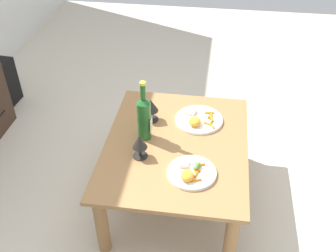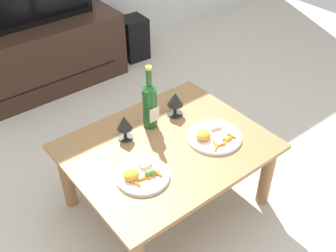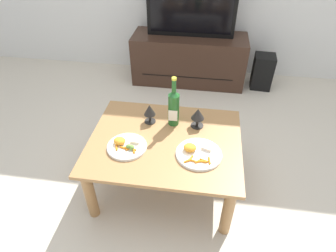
{
  "view_description": "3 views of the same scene",
  "coord_description": "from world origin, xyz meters",
  "px_view_note": "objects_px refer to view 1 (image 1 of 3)",
  "views": [
    {
      "loc": [
        -1.7,
        -0.2,
        1.88
      ],
      "look_at": [
        0.03,
        0.05,
        0.53
      ],
      "focal_mm": 42.43,
      "sensor_mm": 36.0,
      "label": 1
    },
    {
      "loc": [
        -0.96,
        -1.22,
        1.78
      ],
      "look_at": [
        0.03,
        0.03,
        0.53
      ],
      "focal_mm": 42.59,
      "sensor_mm": 36.0,
      "label": 2
    },
    {
      "loc": [
        0.23,
        -1.41,
        1.69
      ],
      "look_at": [
        0.01,
        0.07,
        0.5
      ],
      "focal_mm": 30.59,
      "sensor_mm": 36.0,
      "label": 3
    }
  ],
  "objects_px": {
    "goblet_right": "(151,107)",
    "dinner_plate_right": "(198,119)",
    "goblet_left": "(140,143)",
    "dining_table": "(176,153)",
    "dinner_plate_left": "(191,172)",
    "floor_speaker": "(0,82)",
    "wine_bottle": "(144,117)"
  },
  "relations": [
    {
      "from": "goblet_right",
      "to": "dinner_plate_right",
      "type": "distance_m",
      "value": 0.3
    },
    {
      "from": "goblet_left",
      "to": "goblet_right",
      "type": "relative_size",
      "value": 0.99
    },
    {
      "from": "dining_table",
      "to": "dinner_plate_left",
      "type": "xyz_separation_m",
      "value": [
        -0.23,
        -0.11,
        0.09
      ]
    },
    {
      "from": "dinner_plate_right",
      "to": "dining_table",
      "type": "bearing_deg",
      "value": 154.57
    },
    {
      "from": "floor_speaker",
      "to": "dinner_plate_right",
      "type": "xyz_separation_m",
      "value": [
        -0.62,
        -1.66,
        0.26
      ]
    },
    {
      "from": "dining_table",
      "to": "goblet_left",
      "type": "distance_m",
      "value": 0.28
    },
    {
      "from": "dinner_plate_left",
      "to": "dinner_plate_right",
      "type": "xyz_separation_m",
      "value": [
        0.46,
        0.0,
        -0.0
      ]
    },
    {
      "from": "floor_speaker",
      "to": "goblet_right",
      "type": "bearing_deg",
      "value": -111.76
    },
    {
      "from": "floor_speaker",
      "to": "dinner_plate_left",
      "type": "xyz_separation_m",
      "value": [
        -1.08,
        -1.66,
        0.26
      ]
    },
    {
      "from": "goblet_right",
      "to": "dining_table",
      "type": "bearing_deg",
      "value": -138.2
    },
    {
      "from": "dining_table",
      "to": "wine_bottle",
      "type": "relative_size",
      "value": 2.73
    },
    {
      "from": "dining_table",
      "to": "dinner_plate_right",
      "type": "bearing_deg",
      "value": -25.43
    },
    {
      "from": "dinner_plate_left",
      "to": "wine_bottle",
      "type": "bearing_deg",
      "value": 47.77
    },
    {
      "from": "wine_bottle",
      "to": "dinner_plate_left",
      "type": "xyz_separation_m",
      "value": [
        -0.27,
        -0.29,
        -0.13
      ]
    },
    {
      "from": "floor_speaker",
      "to": "dinner_plate_left",
      "type": "height_order",
      "value": "dinner_plate_left"
    },
    {
      "from": "floor_speaker",
      "to": "goblet_left",
      "type": "bearing_deg",
      "value": -122.16
    },
    {
      "from": "goblet_right",
      "to": "dinner_plate_left",
      "type": "bearing_deg",
      "value": -146.57
    },
    {
      "from": "goblet_left",
      "to": "goblet_right",
      "type": "bearing_deg",
      "value": -0.0
    },
    {
      "from": "wine_bottle",
      "to": "goblet_left",
      "type": "bearing_deg",
      "value": -177.79
    },
    {
      "from": "goblet_left",
      "to": "dinner_plate_right",
      "type": "xyz_separation_m",
      "value": [
        0.36,
        -0.29,
        -0.08
      ]
    },
    {
      "from": "dinner_plate_left",
      "to": "floor_speaker",
      "type": "bearing_deg",
      "value": 56.89
    },
    {
      "from": "dining_table",
      "to": "wine_bottle",
      "type": "distance_m",
      "value": 0.29
    },
    {
      "from": "dinner_plate_right",
      "to": "goblet_right",
      "type": "bearing_deg",
      "value": 94.83
    },
    {
      "from": "floor_speaker",
      "to": "wine_bottle",
      "type": "xyz_separation_m",
      "value": [
        -0.81,
        -1.36,
        0.39
      ]
    },
    {
      "from": "dining_table",
      "to": "dinner_plate_left",
      "type": "distance_m",
      "value": 0.27
    },
    {
      "from": "goblet_right",
      "to": "dinner_plate_left",
      "type": "xyz_separation_m",
      "value": [
        -0.43,
        -0.29,
        -0.08
      ]
    },
    {
      "from": "goblet_right",
      "to": "wine_bottle",
      "type": "bearing_deg",
      "value": 177.79
    },
    {
      "from": "goblet_left",
      "to": "goblet_right",
      "type": "xyz_separation_m",
      "value": [
        0.34,
        -0.0,
        0.0
      ]
    },
    {
      "from": "dining_table",
      "to": "wine_bottle",
      "type": "bearing_deg",
      "value": 80.15
    },
    {
      "from": "goblet_right",
      "to": "dinner_plate_left",
      "type": "relative_size",
      "value": 0.56
    },
    {
      "from": "floor_speaker",
      "to": "goblet_right",
      "type": "xyz_separation_m",
      "value": [
        -0.65,
        -1.37,
        0.34
      ]
    },
    {
      "from": "floor_speaker",
      "to": "dinner_plate_left",
      "type": "distance_m",
      "value": 2.0
    }
  ]
}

